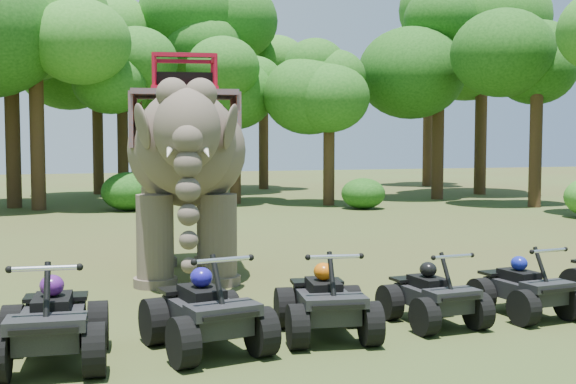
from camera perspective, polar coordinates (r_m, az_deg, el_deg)
name	(u,v)px	position (r m, az deg, el deg)	size (l,w,h in m)	color
ground	(312,312)	(12.00, 1.91, -9.47)	(110.00, 110.00, 0.00)	#47381E
elephant	(185,163)	(15.18, -8.11, 2.25)	(2.45, 5.57, 4.68)	brown
atv_0	(51,311)	(9.59, -18.21, -8.91)	(1.35, 1.85, 1.37)	black
atv_1	(206,300)	(9.80, -6.50, -8.50)	(1.33, 1.83, 1.35)	black
atv_2	(326,292)	(10.43, 2.99, -7.91)	(1.27, 1.74, 1.29)	black
atv_3	(433,287)	(11.32, 11.38, -7.36)	(1.15, 1.57, 1.16)	black
atv_4	(525,280)	(12.24, 18.20, -6.61)	(1.15, 1.57, 1.17)	black
tree_0	(136,124)	(32.77, -11.88, 5.26)	(4.99, 4.99, 7.13)	#195114
tree_1	(235,129)	(32.58, -4.20, 4.98)	(4.70, 4.70, 6.72)	#195114
tree_2	(329,127)	(31.73, 3.26, 5.14)	(4.80, 4.80, 6.86)	#195114
tree_3	(438,103)	(35.81, 11.80, 6.88)	(6.50, 6.50, 9.29)	#195114
tree_4	(536,116)	(32.48, 19.03, 5.69)	(5.42, 5.42, 7.75)	#195114
tree_27	(36,94)	(31.21, -19.27, 7.32)	(6.61, 6.61, 9.45)	#195114
tree_30	(198,100)	(38.33, -7.12, 7.22)	(6.96, 6.96, 9.94)	#195114
tree_31	(11,83)	(32.60, -21.02, 8.01)	(7.31, 7.31, 10.45)	#195114
tree_33	(264,113)	(42.66, -1.95, 6.27)	(6.28, 6.28, 8.97)	#195114
tree_35	(97,112)	(39.76, -14.83, 6.13)	(6.11, 6.11, 8.73)	#195114
tree_36	(428,115)	(46.16, 10.98, 6.02)	(6.27, 6.27, 8.96)	#195114
tree_38	(122,107)	(39.54, -12.96, 6.57)	(6.49, 6.49, 9.28)	#195114
tree_39	(481,91)	(39.72, 15.04, 7.75)	(7.68, 7.68, 10.97)	#195114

